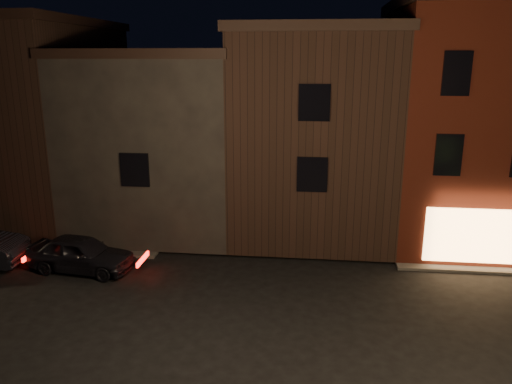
% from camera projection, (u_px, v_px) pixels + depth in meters
% --- Properties ---
extents(ground, '(120.00, 120.00, 0.00)m').
position_uv_depth(ground, '(259.00, 329.00, 15.58)').
color(ground, black).
rests_on(ground, ground).
extents(sidewalk_far_left, '(30.00, 30.00, 0.12)m').
position_uv_depth(sidewalk_far_left, '(21.00, 170.00, 36.95)').
color(sidewalk_far_left, '#2D2B28').
rests_on(sidewalk_far_left, ground).
extents(corner_building, '(6.50, 8.50, 10.50)m').
position_uv_depth(corner_building, '(460.00, 121.00, 22.34)').
color(corner_building, '#4A160D').
rests_on(corner_building, ground).
extents(row_building_a, '(7.30, 10.30, 9.40)m').
position_uv_depth(row_building_a, '(314.00, 128.00, 24.20)').
color(row_building_a, black).
rests_on(row_building_a, ground).
extents(row_building_b, '(7.80, 10.30, 8.40)m').
position_uv_depth(row_building_b, '(169.00, 136.00, 25.13)').
color(row_building_b, black).
rests_on(row_building_b, ground).
extents(row_building_c, '(7.30, 10.30, 9.90)m').
position_uv_depth(row_building_c, '(32.00, 119.00, 25.74)').
color(row_building_c, black).
rests_on(row_building_c, ground).
extents(parked_car_a, '(4.38, 2.18, 1.43)m').
position_uv_depth(parked_car_a, '(81.00, 254.00, 19.62)').
color(parked_car_a, black).
rests_on(parked_car_a, ground).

